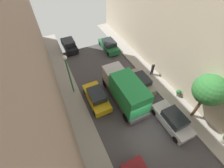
{
  "coord_description": "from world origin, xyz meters",
  "views": [
    {
      "loc": [
        -5.59,
        -4.48,
        13.31
      ],
      "look_at": [
        -0.3,
        6.49,
        0.5
      ],
      "focal_mm": 24.27,
      "sensor_mm": 36.0,
      "label": 1
    }
  ],
  "objects_px": {
    "parked_car_right_2": "(172,120)",
    "parked_car_left_2": "(97,97)",
    "parked_car_right_3": "(140,82)",
    "parked_car_right_4": "(109,45)",
    "street_tree_1": "(209,90)",
    "parked_car_left_3": "(69,45)",
    "pedestrian": "(153,68)",
    "lamp_post": "(68,69)",
    "potted_plant_2": "(178,93)",
    "delivery_truck": "(125,90)"
  },
  "relations": [
    {
      "from": "street_tree_1",
      "to": "potted_plant_2",
      "type": "distance_m",
      "value": 4.27
    },
    {
      "from": "parked_car_left_2",
      "to": "parked_car_right_4",
      "type": "bearing_deg",
      "value": 57.64
    },
    {
      "from": "parked_car_left_3",
      "to": "delivery_truck",
      "type": "height_order",
      "value": "delivery_truck"
    },
    {
      "from": "parked_car_right_4",
      "to": "parked_car_right_3",
      "type": "bearing_deg",
      "value": -90.0
    },
    {
      "from": "parked_car_right_2",
      "to": "parked_car_right_3",
      "type": "xyz_separation_m",
      "value": [
        0.0,
        5.51,
        0.0
      ]
    },
    {
      "from": "parked_car_right_2",
      "to": "parked_car_right_4",
      "type": "relative_size",
      "value": 1.0
    },
    {
      "from": "parked_car_right_4",
      "to": "lamp_post",
      "type": "height_order",
      "value": "lamp_post"
    },
    {
      "from": "parked_car_right_2",
      "to": "parked_car_right_4",
      "type": "bearing_deg",
      "value": 90.0
    },
    {
      "from": "pedestrian",
      "to": "street_tree_1",
      "type": "height_order",
      "value": "street_tree_1"
    },
    {
      "from": "street_tree_1",
      "to": "potted_plant_2",
      "type": "bearing_deg",
      "value": 79.3
    },
    {
      "from": "parked_car_right_2",
      "to": "potted_plant_2",
      "type": "bearing_deg",
      "value": 38.79
    },
    {
      "from": "parked_car_left_2",
      "to": "parked_car_right_3",
      "type": "bearing_deg",
      "value": -1.04
    },
    {
      "from": "potted_plant_2",
      "to": "parked_car_right_3",
      "type": "bearing_deg",
      "value": 133.29
    },
    {
      "from": "parked_car_right_2",
      "to": "parked_car_left_3",
      "type": "bearing_deg",
      "value": 107.69
    },
    {
      "from": "parked_car_right_3",
      "to": "lamp_post",
      "type": "relative_size",
      "value": 0.85
    },
    {
      "from": "parked_car_right_3",
      "to": "street_tree_1",
      "type": "bearing_deg",
      "value": -66.8
    },
    {
      "from": "parked_car_right_3",
      "to": "potted_plant_2",
      "type": "distance_m",
      "value": 4.31
    },
    {
      "from": "parked_car_right_2",
      "to": "lamp_post",
      "type": "distance_m",
      "value": 11.17
    },
    {
      "from": "pedestrian",
      "to": "parked_car_right_2",
      "type": "bearing_deg",
      "value": -110.68
    },
    {
      "from": "parked_car_left_3",
      "to": "parked_car_right_2",
      "type": "xyz_separation_m",
      "value": [
        5.4,
        -16.93,
        0.0
      ]
    },
    {
      "from": "parked_car_left_2",
      "to": "parked_car_left_3",
      "type": "height_order",
      "value": "same"
    },
    {
      "from": "parked_car_right_3",
      "to": "potted_plant_2",
      "type": "bearing_deg",
      "value": -46.71
    },
    {
      "from": "pedestrian",
      "to": "lamp_post",
      "type": "xyz_separation_m",
      "value": [
        -9.78,
        1.44,
        2.39
      ]
    },
    {
      "from": "potted_plant_2",
      "to": "delivery_truck",
      "type": "bearing_deg",
      "value": 160.02
    },
    {
      "from": "parked_car_right_3",
      "to": "parked_car_right_4",
      "type": "height_order",
      "value": "same"
    },
    {
      "from": "parked_car_left_2",
      "to": "potted_plant_2",
      "type": "height_order",
      "value": "parked_car_left_2"
    },
    {
      "from": "delivery_truck",
      "to": "parked_car_right_2",
      "type": "bearing_deg",
      "value": -58.65
    },
    {
      "from": "parked_car_left_2",
      "to": "parked_car_left_3",
      "type": "xyz_separation_m",
      "value": [
        0.0,
        11.32,
        0.0
      ]
    },
    {
      "from": "parked_car_left_2",
      "to": "delivery_truck",
      "type": "bearing_deg",
      "value": -23.61
    },
    {
      "from": "parked_car_left_2",
      "to": "parked_car_right_4",
      "type": "relative_size",
      "value": 1.0
    },
    {
      "from": "parked_car_right_4",
      "to": "delivery_truck",
      "type": "bearing_deg",
      "value": -105.55
    },
    {
      "from": "parked_car_left_3",
      "to": "parked_car_right_4",
      "type": "distance_m",
      "value": 6.08
    },
    {
      "from": "delivery_truck",
      "to": "pedestrian",
      "type": "distance_m",
      "value": 5.64
    },
    {
      "from": "delivery_truck",
      "to": "potted_plant_2",
      "type": "distance_m",
      "value": 6.13
    },
    {
      "from": "parked_car_left_2",
      "to": "street_tree_1",
      "type": "distance_m",
      "value": 10.33
    },
    {
      "from": "parked_car_right_2",
      "to": "potted_plant_2",
      "type": "relative_size",
      "value": 5.02
    },
    {
      "from": "delivery_truck",
      "to": "pedestrian",
      "type": "bearing_deg",
      "value": 22.35
    },
    {
      "from": "parked_car_right_4",
      "to": "street_tree_1",
      "type": "distance_m",
      "value": 14.94
    },
    {
      "from": "parked_car_left_3",
      "to": "street_tree_1",
      "type": "bearing_deg",
      "value": -65.38
    },
    {
      "from": "street_tree_1",
      "to": "potted_plant_2",
      "type": "height_order",
      "value": "street_tree_1"
    },
    {
      "from": "parked_car_right_4",
      "to": "lamp_post",
      "type": "distance_m",
      "value": 9.92
    },
    {
      "from": "parked_car_left_3",
      "to": "pedestrian",
      "type": "relative_size",
      "value": 2.44
    },
    {
      "from": "parked_car_left_2",
      "to": "parked_car_right_3",
      "type": "relative_size",
      "value": 1.0
    },
    {
      "from": "delivery_truck",
      "to": "street_tree_1",
      "type": "distance_m",
      "value": 7.3
    },
    {
      "from": "parked_car_right_2",
      "to": "parked_car_left_2",
      "type": "bearing_deg",
      "value": 133.89
    },
    {
      "from": "potted_plant_2",
      "to": "lamp_post",
      "type": "xyz_separation_m",
      "value": [
        -10.26,
        5.63,
        2.82
      ]
    },
    {
      "from": "parked_car_right_3",
      "to": "lamp_post",
      "type": "distance_m",
      "value": 8.19
    },
    {
      "from": "parked_car_right_3",
      "to": "delivery_truck",
      "type": "bearing_deg",
      "value": -158.16
    },
    {
      "from": "parked_car_left_3",
      "to": "parked_car_right_2",
      "type": "distance_m",
      "value": 17.77
    },
    {
      "from": "parked_car_left_2",
      "to": "potted_plant_2",
      "type": "distance_m",
      "value": 8.96
    }
  ]
}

